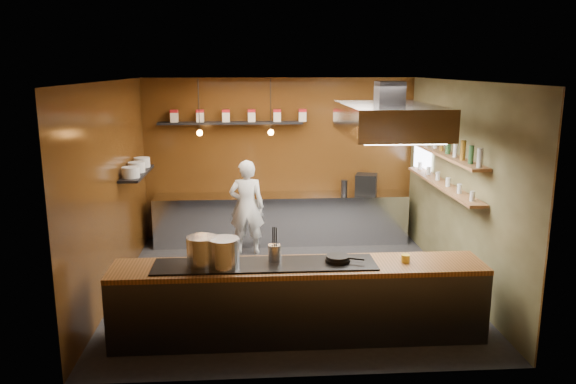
{
  "coord_description": "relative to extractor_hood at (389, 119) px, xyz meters",
  "views": [
    {
      "loc": [
        -0.55,
        -7.82,
        3.19
      ],
      "look_at": [
        0.0,
        0.4,
        1.35
      ],
      "focal_mm": 35.0,
      "sensor_mm": 36.0,
      "label": 1
    }
  ],
  "objects": [
    {
      "name": "pass_counter",
      "position": [
        -1.3,
        -1.2,
        -2.04
      ],
      "size": [
        4.4,
        0.72,
        0.94
      ],
      "color": "#38383D",
      "rests_on": "floor"
    },
    {
      "name": "left_wall",
      "position": [
        -3.8,
        0.4,
        -1.01
      ],
      "size": [
        0.0,
        5.0,
        5.0
      ],
      "primitive_type": "plane",
      "rotation": [
        1.57,
        0.0,
        1.57
      ],
      "color": "#391C0A",
      "rests_on": "ground"
    },
    {
      "name": "chef",
      "position": [
        -1.93,
        1.98,
        -1.68
      ],
      "size": [
        0.62,
        0.43,
        1.65
      ],
      "primitive_type": "imported",
      "rotation": [
        0.0,
        0.0,
        3.08
      ],
      "color": "white",
      "rests_on": "floor"
    },
    {
      "name": "pendant_left",
      "position": [
        -2.7,
        2.1,
        -0.35
      ],
      "size": [
        0.1,
        0.1,
        0.95
      ],
      "color": "black",
      "rests_on": "ceiling"
    },
    {
      "name": "right_wall",
      "position": [
        1.2,
        0.4,
        -1.01
      ],
      "size": [
        0.0,
        5.0,
        5.0
      ],
      "primitive_type": "plane",
      "rotation": [
        1.57,
        0.0,
        -1.57
      ],
      "color": "#464428",
      "rests_on": "ground"
    },
    {
      "name": "bottle_shelf_lower",
      "position": [
        1.04,
        0.7,
        -1.06
      ],
      "size": [
        0.26,
        2.8,
        0.04
      ],
      "primitive_type": "cube",
      "color": "#8E5D38",
      "rests_on": "right_wall"
    },
    {
      "name": "storage_tins",
      "position": [
        -2.05,
        2.76,
        -0.17
      ],
      "size": [
        2.43,
        0.13,
        0.22
      ],
      "color": "beige",
      "rests_on": "tin_shelf"
    },
    {
      "name": "wine_glasses",
      "position": [
        1.04,
        0.7,
        -0.97
      ],
      "size": [
        0.07,
        2.37,
        0.13
      ],
      "color": "silver",
      "rests_on": "bottle_shelf_lower"
    },
    {
      "name": "frying_pan",
      "position": [
        -0.84,
        -1.19,
        -1.53
      ],
      "size": [
        0.45,
        0.3,
        0.07
      ],
      "color": "black",
      "rests_on": "pass_counter"
    },
    {
      "name": "espresso_machine",
      "position": [
        0.26,
        2.52,
        -1.42
      ],
      "size": [
        0.46,
        0.45,
        0.37
      ],
      "primitive_type": "cube",
      "rotation": [
        0.0,
        0.0,
        -0.3
      ],
      "color": "black",
      "rests_on": "prep_counter"
    },
    {
      "name": "plate_shelf",
      "position": [
        -3.64,
        1.4,
        -0.96
      ],
      "size": [
        0.3,
        1.4,
        0.04
      ],
      "primitive_type": "cube",
      "color": "black",
      "rests_on": "left_wall"
    },
    {
      "name": "back_wall",
      "position": [
        -1.3,
        2.9,
        -1.01
      ],
      "size": [
        5.0,
        0.0,
        5.0
      ],
      "primitive_type": "plane",
      "rotation": [
        1.57,
        0.0,
        0.0
      ],
      "color": "#391C0A",
      "rests_on": "ground"
    },
    {
      "name": "bottles",
      "position": [
        1.04,
        0.7,
        -0.45
      ],
      "size": [
        0.06,
        2.66,
        0.24
      ],
      "color": "silver",
      "rests_on": "bottle_shelf_upper"
    },
    {
      "name": "stockpot_large",
      "position": [
        -2.43,
        -1.19,
        -1.39
      ],
      "size": [
        0.44,
        0.44,
        0.34
      ],
      "primitive_type": "cylinder",
      "rotation": [
        0.0,
        0.0,
        -0.3
      ],
      "color": "#B7BABF",
      "rests_on": "pass_counter"
    },
    {
      "name": "prep_counter",
      "position": [
        -1.3,
        2.57,
        -2.06
      ],
      "size": [
        4.6,
        0.65,
        0.9
      ],
      "primitive_type": "cube",
      "color": "silver",
      "rests_on": "floor"
    },
    {
      "name": "bottle_shelf_upper",
      "position": [
        1.04,
        0.7,
        -0.59
      ],
      "size": [
        0.26,
        2.8,
        0.04
      ],
      "primitive_type": "cube",
      "color": "#8E5D38",
      "rests_on": "right_wall"
    },
    {
      "name": "tin_shelf",
      "position": [
        -2.2,
        2.76,
        -0.31
      ],
      "size": [
        2.6,
        0.26,
        0.04
      ],
      "primitive_type": "cube",
      "color": "black",
      "rests_on": "back_wall"
    },
    {
      "name": "butter_jar",
      "position": [
        -0.03,
        -1.21,
        -1.54
      ],
      "size": [
        0.14,
        0.14,
        0.09
      ],
      "primitive_type": "cylinder",
      "rotation": [
        0.0,
        0.0,
        0.42
      ],
      "color": "gold",
      "rests_on": "pass_counter"
    },
    {
      "name": "utensil_crock",
      "position": [
        -1.58,
        -1.11,
        -1.47
      ],
      "size": [
        0.18,
        0.18,
        0.2
      ],
      "primitive_type": "cylinder",
      "rotation": [
        0.0,
        0.0,
        0.23
      ],
      "color": "silver",
      "rests_on": "pass_counter"
    },
    {
      "name": "pendant_right",
      "position": [
        -1.5,
        2.1,
        -0.35
      ],
      "size": [
        0.1,
        0.1,
        0.95
      ],
      "color": "black",
      "rests_on": "ceiling"
    },
    {
      "name": "floor",
      "position": [
        -1.3,
        0.4,
        -2.51
      ],
      "size": [
        5.0,
        5.0,
        0.0
      ],
      "primitive_type": "plane",
      "color": "black",
      "rests_on": "ground"
    },
    {
      "name": "stockpot_small",
      "position": [
        -2.17,
        -1.27,
        -1.4
      ],
      "size": [
        0.4,
        0.4,
        0.34
      ],
      "primitive_type": "cylinder",
      "rotation": [
        0.0,
        0.0,
        0.11
      ],
      "color": "silver",
      "rests_on": "pass_counter"
    },
    {
      "name": "extractor_hood",
      "position": [
        0.0,
        0.0,
        0.0
      ],
      "size": [
        1.2,
        2.0,
        0.72
      ],
      "color": "#38383D",
      "rests_on": "ceiling"
    },
    {
      "name": "window_pane",
      "position": [
        1.15,
        2.1,
        -0.61
      ],
      "size": [
        0.0,
        1.0,
        1.0
      ],
      "primitive_type": "plane",
      "rotation": [
        1.57,
        0.0,
        -1.57
      ],
      "color": "white",
      "rests_on": "right_wall"
    },
    {
      "name": "ceiling",
      "position": [
        -1.3,
        0.4,
        0.49
      ],
      "size": [
        5.0,
        5.0,
        0.0
      ],
      "primitive_type": "plane",
      "rotation": [
        3.14,
        0.0,
        0.0
      ],
      "color": "silver",
      "rests_on": "back_wall"
    },
    {
      "name": "plate_stacks",
      "position": [
        -3.64,
        1.4,
        -0.86
      ],
      "size": [
        0.26,
        1.16,
        0.16
      ],
      "color": "silver",
      "rests_on": "plate_shelf"
    }
  ]
}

